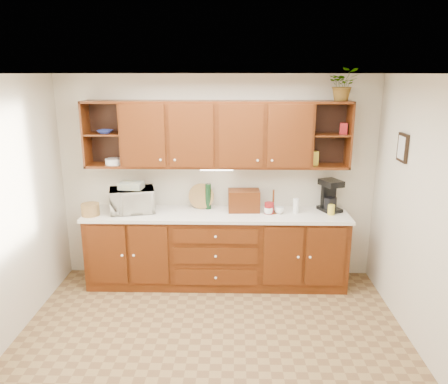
{
  "coord_description": "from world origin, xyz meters",
  "views": [
    {
      "loc": [
        0.21,
        -3.67,
        2.61
      ],
      "look_at": [
        0.1,
        1.15,
        1.29
      ],
      "focal_mm": 35.0,
      "sensor_mm": 36.0,
      "label": 1
    }
  ],
  "objects_px": {
    "microwave": "(132,200)",
    "potted_plant": "(343,84)",
    "bread_box": "(244,201)",
    "coffee_maker": "(330,196)"
  },
  "relations": [
    {
      "from": "microwave",
      "to": "potted_plant",
      "type": "bearing_deg",
      "value": -12.79
    },
    {
      "from": "microwave",
      "to": "bread_box",
      "type": "xyz_separation_m",
      "value": [
        1.38,
        0.06,
        -0.01
      ]
    },
    {
      "from": "microwave",
      "to": "bread_box",
      "type": "relative_size",
      "value": 1.39
    },
    {
      "from": "bread_box",
      "to": "coffee_maker",
      "type": "height_order",
      "value": "coffee_maker"
    },
    {
      "from": "bread_box",
      "to": "coffee_maker",
      "type": "xyz_separation_m",
      "value": [
        1.07,
        0.06,
        0.05
      ]
    },
    {
      "from": "microwave",
      "to": "potted_plant",
      "type": "relative_size",
      "value": 1.43
    },
    {
      "from": "bread_box",
      "to": "potted_plant",
      "type": "relative_size",
      "value": 1.03
    },
    {
      "from": "bread_box",
      "to": "coffee_maker",
      "type": "bearing_deg",
      "value": 0.89
    },
    {
      "from": "coffee_maker",
      "to": "potted_plant",
      "type": "relative_size",
      "value": 1.05
    },
    {
      "from": "coffee_maker",
      "to": "microwave",
      "type": "bearing_deg",
      "value": 158.92
    }
  ]
}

